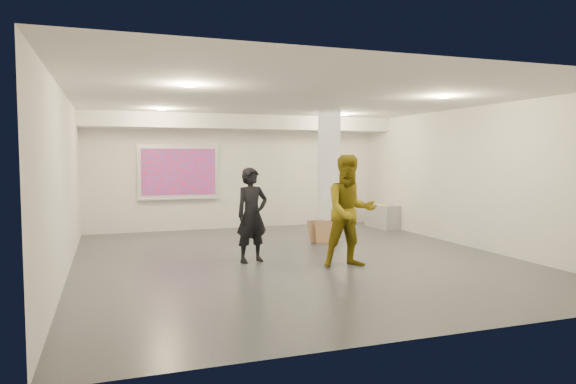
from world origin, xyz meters
name	(u,v)px	position (x,y,z in m)	size (l,w,h in m)	color
floor	(295,259)	(0.00, 0.00, 0.00)	(8.00, 9.00, 0.01)	#33353A
ceiling	(295,100)	(0.00, 0.00, 3.00)	(8.00, 9.00, 0.01)	silver
wall_back	(238,173)	(0.00, 4.50, 1.50)	(8.00, 0.01, 3.00)	silver
wall_front	(440,199)	(0.00, -4.50, 1.50)	(8.00, 0.01, 3.00)	silver
wall_left	(65,184)	(-4.00, 0.00, 1.50)	(0.01, 9.00, 3.00)	silver
wall_right	(470,177)	(4.00, 0.00, 1.50)	(0.01, 9.00, 3.00)	silver
soffit_band	(243,123)	(0.00, 3.95, 2.82)	(8.00, 1.10, 0.36)	white
downlight_nw	(162,109)	(-2.20, 2.50, 2.98)	(0.22, 0.22, 0.02)	#EBC58D
downlight_ne	(344,115)	(2.20, 2.50, 2.98)	(0.22, 0.22, 0.02)	#EBC58D
downlight_sw	(189,86)	(-2.20, -1.50, 2.98)	(0.22, 0.22, 0.02)	#EBC58D
downlight_se	(443,97)	(2.20, -1.50, 2.98)	(0.22, 0.22, 0.02)	#EBC58D
column	(329,176)	(1.50, 1.80, 1.50)	(0.52, 0.52, 3.00)	white
projection_screen	(179,173)	(-1.60, 4.45, 1.53)	(2.10, 0.13, 1.42)	silver
credenza	(382,216)	(3.72, 3.22, 0.32)	(0.45, 1.08, 0.63)	#96999C
papers_stack	(383,204)	(3.70, 3.16, 0.64)	(0.27, 0.35, 0.02)	silver
postit_pad	(383,204)	(3.73, 3.20, 0.64)	(0.20, 0.27, 0.03)	#E1D804
cardboard_back	(326,232)	(1.24, 1.36, 0.26)	(0.47, 0.04, 0.52)	olive
cardboard_front	(318,231)	(1.13, 1.59, 0.25)	(0.46, 0.05, 0.51)	olive
woman	(252,215)	(-0.85, -0.03, 0.87)	(0.64, 0.42, 1.75)	black
man	(350,211)	(0.67, -0.99, 0.99)	(0.96, 0.75, 1.98)	olive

